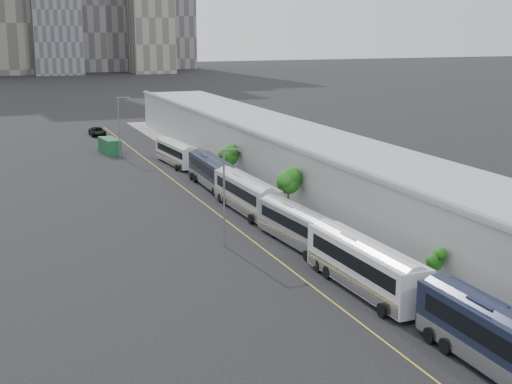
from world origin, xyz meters
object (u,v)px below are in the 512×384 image
street_lamp_far (120,123)px  suv (97,132)px  bus_4 (246,197)px  shipping_container (110,146)px  bus_6 (176,155)px  street_lamp_near (226,191)px  bus_5 (212,174)px  bus_3 (298,230)px  bus_2 (365,270)px  bus_1 (503,348)px

street_lamp_far → suv: size_ratio=1.65×
bus_4 → shipping_container: bus_4 is taller
bus_4 → bus_6: (-0.12, 29.32, -0.18)m
street_lamp_near → shipping_container: 54.13m
street_lamp_far → bus_5: bearing=-74.9°
suv → bus_4: bearing=-84.9°
bus_3 → bus_4: (-0.17, 13.43, 0.14)m
street_lamp_near → suv: size_ratio=1.61×
street_lamp_near → street_lamp_far: size_ratio=0.97×
bus_3 → street_lamp_far: 52.76m
bus_6 → bus_5: bearing=-92.7°
bus_2 → shipping_container: bearing=94.8°
bus_3 → street_lamp_far: bearing=93.4°
bus_6 → street_lamp_near: bearing=-102.8°
bus_4 → street_lamp_far: size_ratio=1.44×
bus_1 → shipping_container: bus_1 is taller
bus_4 → street_lamp_near: size_ratio=1.47×
bus_3 → bus_6: (-0.29, 42.75, -0.04)m
bus_1 → bus_2: size_ratio=0.99×
bus_4 → street_lamp_near: street_lamp_near is taller
bus_5 → bus_3: bearing=-89.0°
bus_1 → shipping_container: (-8.28, 83.79, -0.47)m
bus_1 → bus_3: bus_1 is taller
bus_2 → street_lamp_far: street_lamp_far is taller
bus_5 → street_lamp_far: (-6.86, 25.43, 3.77)m
bus_5 → street_lamp_near: bearing=-103.5°
suv → street_lamp_near: bearing=-90.5°
suv → shipping_container: bearing=-94.1°
bus_1 → suv: (-7.07, 104.11, -0.91)m
street_lamp_far → shipping_container: size_ratio=1.61×
bus_1 → street_lamp_far: (-7.20, 79.83, 3.72)m
bus_1 → suv: size_ratio=2.41×
bus_6 → street_lamp_far: (-6.42, 9.44, 3.93)m
bus_1 → bus_3: (-0.49, 27.65, -0.18)m
bus_5 → street_lamp_far: street_lamp_far is taller
street_lamp_near → bus_1: bearing=-77.1°
bus_2 → bus_6: 55.45m
shipping_container → suv: shipping_container is taller
bus_2 → suv: (-6.39, 89.17, -0.92)m
bus_2 → bus_4: bearing=88.5°
suv → bus_3: bearing=-85.8°
bus_4 → street_lamp_far: street_lamp_far is taller
bus_1 → bus_3: size_ratio=1.10×
bus_3 → bus_6: bus_3 is taller
bus_1 → shipping_container: bearing=95.8°
bus_4 → shipping_container: (-7.62, 42.71, -0.43)m
street_lamp_far → shipping_container: (-1.09, 3.96, -4.18)m
bus_1 → street_lamp_near: size_ratio=1.50×
street_lamp_near → street_lamp_far: 49.99m
bus_6 → shipping_container: (-7.51, 13.40, -0.25)m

